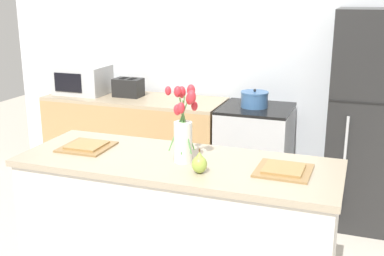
{
  "coord_description": "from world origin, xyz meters",
  "views": [
    {
      "loc": [
        0.94,
        -2.36,
        1.84
      ],
      "look_at": [
        0.0,
        0.25,
        1.06
      ],
      "focal_mm": 45.0,
      "sensor_mm": 36.0,
      "label": 1
    }
  ],
  "objects_px": {
    "stove_range": "(254,157)",
    "cooking_pot": "(254,99)",
    "refrigerator": "(374,121)",
    "plate_setting_left": "(87,146)",
    "flower_vase": "(184,129)",
    "toaster": "(128,87)",
    "plate_setting_right": "(284,170)",
    "pear_figurine": "(199,163)",
    "microwave": "(82,80)"
  },
  "relations": [
    {
      "from": "stove_range",
      "to": "cooking_pot",
      "type": "distance_m",
      "value": 0.52
    },
    {
      "from": "refrigerator",
      "to": "plate_setting_left",
      "type": "distance_m",
      "value": 2.28
    },
    {
      "from": "flower_vase",
      "to": "toaster",
      "type": "bearing_deg",
      "value": 125.7
    },
    {
      "from": "plate_setting_left",
      "to": "plate_setting_right",
      "type": "xyz_separation_m",
      "value": [
        1.18,
        0.0,
        0.0
      ]
    },
    {
      "from": "flower_vase",
      "to": "toaster",
      "type": "height_order",
      "value": "flower_vase"
    },
    {
      "from": "stove_range",
      "to": "refrigerator",
      "type": "bearing_deg",
      "value": 0.04
    },
    {
      "from": "refrigerator",
      "to": "cooking_pot",
      "type": "xyz_separation_m",
      "value": [
        -0.97,
        -0.01,
        0.1
      ]
    },
    {
      "from": "pear_figurine",
      "to": "cooking_pot",
      "type": "relative_size",
      "value": 0.56
    },
    {
      "from": "stove_range",
      "to": "pear_figurine",
      "type": "distance_m",
      "value": 1.83
    },
    {
      "from": "refrigerator",
      "to": "microwave",
      "type": "distance_m",
      "value": 2.66
    },
    {
      "from": "flower_vase",
      "to": "plate_setting_right",
      "type": "distance_m",
      "value": 0.57
    },
    {
      "from": "toaster",
      "to": "cooking_pot",
      "type": "bearing_deg",
      "value": -1.5
    },
    {
      "from": "stove_range",
      "to": "pear_figurine",
      "type": "xyz_separation_m",
      "value": [
        0.08,
        -1.74,
        0.54
      ]
    },
    {
      "from": "flower_vase",
      "to": "toaster",
      "type": "relative_size",
      "value": 1.52
    },
    {
      "from": "pear_figurine",
      "to": "plate_setting_right",
      "type": "height_order",
      "value": "pear_figurine"
    },
    {
      "from": "plate_setting_right",
      "to": "microwave",
      "type": "height_order",
      "value": "microwave"
    },
    {
      "from": "pear_figurine",
      "to": "microwave",
      "type": "relative_size",
      "value": 0.27
    },
    {
      "from": "stove_range",
      "to": "plate_setting_left",
      "type": "relative_size",
      "value": 3.12
    },
    {
      "from": "refrigerator",
      "to": "pear_figurine",
      "type": "bearing_deg",
      "value": -116.44
    },
    {
      "from": "flower_vase",
      "to": "plate_setting_left",
      "type": "relative_size",
      "value": 1.48
    },
    {
      "from": "plate_setting_left",
      "to": "pear_figurine",
      "type": "bearing_deg",
      "value": -12.0
    },
    {
      "from": "toaster",
      "to": "cooking_pot",
      "type": "xyz_separation_m",
      "value": [
        1.21,
        -0.03,
        -0.02
      ]
    },
    {
      "from": "stove_range",
      "to": "cooking_pot",
      "type": "relative_size",
      "value": 3.8
    },
    {
      "from": "stove_range",
      "to": "refrigerator",
      "type": "xyz_separation_m",
      "value": [
        0.95,
        0.0,
        0.42
      ]
    },
    {
      "from": "flower_vase",
      "to": "toaster",
      "type": "distance_m",
      "value": 2.02
    },
    {
      "from": "plate_setting_right",
      "to": "toaster",
      "type": "height_order",
      "value": "toaster"
    },
    {
      "from": "stove_range",
      "to": "cooking_pot",
      "type": "xyz_separation_m",
      "value": [
        -0.02,
        -0.01,
        0.52
      ]
    },
    {
      "from": "pear_figurine",
      "to": "plate_setting_left",
      "type": "xyz_separation_m",
      "value": [
        -0.77,
        0.16,
        -0.04
      ]
    },
    {
      "from": "stove_range",
      "to": "microwave",
      "type": "height_order",
      "value": "microwave"
    },
    {
      "from": "toaster",
      "to": "microwave",
      "type": "relative_size",
      "value": 0.58
    },
    {
      "from": "stove_range",
      "to": "plate_setting_left",
      "type": "height_order",
      "value": "plate_setting_left"
    },
    {
      "from": "pear_figurine",
      "to": "plate_setting_left",
      "type": "relative_size",
      "value": 0.46
    },
    {
      "from": "stove_range",
      "to": "refrigerator",
      "type": "distance_m",
      "value": 1.04
    },
    {
      "from": "plate_setting_right",
      "to": "stove_range",
      "type": "bearing_deg",
      "value": 107.3
    },
    {
      "from": "stove_range",
      "to": "toaster",
      "type": "relative_size",
      "value": 3.21
    },
    {
      "from": "pear_figurine",
      "to": "toaster",
      "type": "relative_size",
      "value": 0.47
    },
    {
      "from": "refrigerator",
      "to": "plate_setting_left",
      "type": "height_order",
      "value": "refrigerator"
    },
    {
      "from": "pear_figurine",
      "to": "plate_setting_left",
      "type": "bearing_deg",
      "value": 168.0
    },
    {
      "from": "plate_setting_right",
      "to": "cooking_pot",
      "type": "xyz_separation_m",
      "value": [
        -0.51,
        1.57,
        0.02
      ]
    },
    {
      "from": "pear_figurine",
      "to": "stove_range",
      "type": "bearing_deg",
      "value": 92.72
    },
    {
      "from": "flower_vase",
      "to": "plate_setting_left",
      "type": "xyz_separation_m",
      "value": [
        -0.64,
        0.03,
        -0.18
      ]
    },
    {
      "from": "flower_vase",
      "to": "pear_figurine",
      "type": "relative_size",
      "value": 3.24
    },
    {
      "from": "flower_vase",
      "to": "microwave",
      "type": "height_order",
      "value": "flower_vase"
    },
    {
      "from": "plate_setting_left",
      "to": "plate_setting_right",
      "type": "relative_size",
      "value": 1.0
    },
    {
      "from": "plate_setting_right",
      "to": "microwave",
      "type": "xyz_separation_m",
      "value": [
        -2.2,
        1.58,
        0.08
      ]
    },
    {
      "from": "flower_vase",
      "to": "plate_setting_right",
      "type": "bearing_deg",
      "value": 3.6
    },
    {
      "from": "pear_figurine",
      "to": "plate_setting_left",
      "type": "height_order",
      "value": "pear_figurine"
    },
    {
      "from": "toaster",
      "to": "flower_vase",
      "type": "bearing_deg",
      "value": -54.3
    },
    {
      "from": "refrigerator",
      "to": "toaster",
      "type": "bearing_deg",
      "value": 179.33
    },
    {
      "from": "refrigerator",
      "to": "flower_vase",
      "type": "xyz_separation_m",
      "value": [
        -1.0,
        -1.61,
        0.26
      ]
    }
  ]
}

